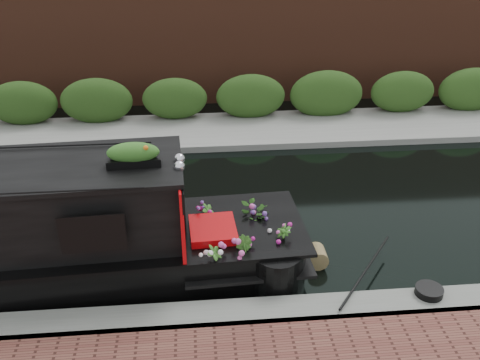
{
  "coord_description": "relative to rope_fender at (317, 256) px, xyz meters",
  "views": [
    {
      "loc": [
        0.4,
        -9.53,
        5.85
      ],
      "look_at": [
        1.21,
        -0.6,
        1.08
      ],
      "focal_mm": 40.0,
      "sensor_mm": 36.0,
      "label": 1
    }
  ],
  "objects": [
    {
      "name": "far_bank_path",
      "position": [
        -2.47,
        6.12,
        -0.18
      ],
      "size": [
        40.0,
        2.4,
        0.34
      ],
      "primitive_type": "cube",
      "color": "gray",
      "rests_on": "ground"
    },
    {
      "name": "near_bank_coping",
      "position": [
        -2.47,
        -1.38,
        -0.18
      ],
      "size": [
        40.0,
        0.6,
        0.5
      ],
      "primitive_type": "cube",
      "color": "slate",
      "rests_on": "ground"
    },
    {
      "name": "far_hedge",
      "position": [
        -2.47,
        7.02,
        -0.18
      ],
      "size": [
        40.0,
        1.1,
        2.8
      ],
      "primitive_type": "cube",
      "color": "#284918",
      "rests_on": "ground"
    },
    {
      "name": "coiled_mooring_rope",
      "position": [
        1.53,
        -1.25,
        0.13
      ],
      "size": [
        0.44,
        0.44,
        0.12
      ],
      "primitive_type": "cylinder",
      "color": "black",
      "rests_on": "near_bank_coping"
    },
    {
      "name": "ground",
      "position": [
        -2.47,
        1.92,
        -0.18
      ],
      "size": [
        80.0,
        80.0,
        0.0
      ],
      "primitive_type": "plane",
      "color": "black",
      "rests_on": "ground"
    },
    {
      "name": "rope_fender",
      "position": [
        0.0,
        0.0,
        0.0
      ],
      "size": [
        0.35,
        0.39,
        0.35
      ],
      "primitive_type": "cylinder",
      "rotation": [
        1.57,
        0.0,
        0.0
      ],
      "color": "olive",
      "rests_on": "ground"
    },
    {
      "name": "far_brick_wall",
      "position": [
        -2.47,
        9.12,
        -0.18
      ],
      "size": [
        40.0,
        1.0,
        8.0
      ],
      "primitive_type": "cube",
      "color": "#572D1D",
      "rests_on": "ground"
    }
  ]
}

